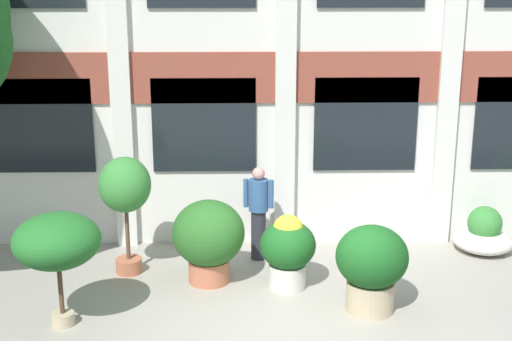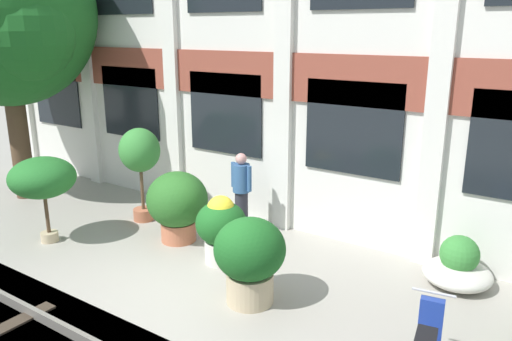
% 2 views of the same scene
% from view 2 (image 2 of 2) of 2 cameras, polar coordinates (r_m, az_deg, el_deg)
% --- Properties ---
extents(ground_plane, '(80.00, 80.00, 0.00)m').
position_cam_2_polar(ground_plane, '(8.26, -8.35, -13.13)').
color(ground_plane, '#9E998E').
extents(apartment_facade, '(17.77, 0.64, 8.76)m').
position_cam_2_polar(apartment_facade, '(9.92, 4.18, 18.01)').
color(apartment_facade, silver).
rests_on(apartment_facade, ground).
extents(broadleaf_tree, '(4.28, 4.07, 6.47)m').
position_cam_2_polar(broadleaf_tree, '(12.97, -26.92, 15.39)').
color(broadleaf_tree, '#4C3826').
rests_on(broadleaf_tree, ground).
extents(potted_plant_fluted_column, '(0.89, 0.89, 1.23)m').
position_cam_2_polar(potted_plant_fluted_column, '(8.75, -4.01, -6.33)').
color(potted_plant_fluted_column, beige).
rests_on(potted_plant_fluted_column, ground).
extents(potted_plant_ribbed_drum, '(1.17, 1.17, 1.38)m').
position_cam_2_polar(potted_plant_ribbed_drum, '(9.69, -8.98, -3.66)').
color(potted_plant_ribbed_drum, '#B76647').
rests_on(potted_plant_ribbed_drum, ground).
extents(potted_plant_wide_bowl, '(1.08, 1.08, 0.84)m').
position_cam_2_polar(potted_plant_wide_bowl, '(8.74, 22.08, -10.21)').
color(potted_plant_wide_bowl, beige).
rests_on(potted_plant_wide_bowl, ground).
extents(potted_plant_low_pan, '(1.23, 1.23, 1.68)m').
position_cam_2_polar(potted_plant_low_pan, '(10.19, -23.21, -0.86)').
color(potted_plant_low_pan, tan).
rests_on(potted_plant_low_pan, ground).
extents(potted_plant_stone_basin, '(1.07, 1.07, 1.33)m').
position_cam_2_polar(potted_plant_stone_basin, '(7.47, -0.72, -9.75)').
color(potted_plant_stone_basin, tan).
rests_on(potted_plant_stone_basin, ground).
extents(potted_plant_terracotta_small, '(0.86, 0.86, 2.01)m').
position_cam_2_polar(potted_plant_terracotta_small, '(10.69, -13.13, 1.77)').
color(potted_plant_terracotta_small, '#B76647').
rests_on(potted_plant_terracotta_small, ground).
extents(resident_by_doorway, '(0.52, 0.34, 1.67)m').
position_cam_2_polar(resident_by_doorway, '(9.83, -1.69, -2.40)').
color(resident_by_doorway, '#282833').
rests_on(resident_by_doorway, ground).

